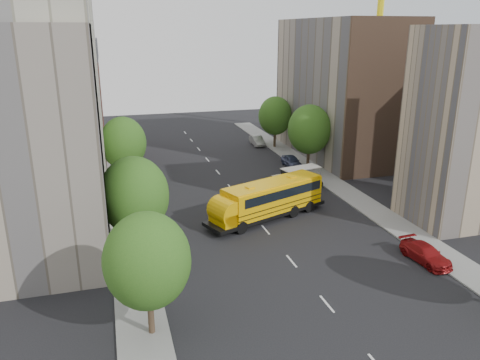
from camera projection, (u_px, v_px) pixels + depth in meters
name	position (u px, v px, depth m)	size (l,w,h in m)	color
ground	(258.00, 221.00, 42.49)	(120.00, 120.00, 0.00)	black
sidewalk_left	(126.00, 214.00, 44.03)	(3.00, 80.00, 0.12)	slate
sidewalk_right	(346.00, 192.00, 50.06)	(3.00, 80.00, 0.12)	slate
lane_markings	(230.00, 187.00, 51.64)	(0.15, 64.00, 0.01)	silver
building_left_cream	(39.00, 110.00, 40.20)	(10.00, 26.00, 20.00)	beige
building_left_redbrick	(63.00, 110.00, 61.40)	(10.00, 15.00, 13.00)	maroon
building_left_near	(24.00, 158.00, 31.05)	(10.00, 7.00, 17.00)	tan
building_right_near	(473.00, 128.00, 40.48)	(10.00, 7.00, 17.00)	tan
building_right_far	(340.00, 89.00, 62.74)	(10.00, 22.00, 18.00)	tan
building_right_sidewall	(386.00, 100.00, 52.68)	(10.10, 0.30, 18.00)	brown
street_tree_0	(147.00, 261.00, 25.37)	(4.80, 4.80, 7.41)	#38281C
street_tree_1	(134.00, 196.00, 34.43)	(5.12, 5.12, 7.90)	#38281C
street_tree_2	(123.00, 143.00, 50.94)	(4.99, 4.99, 7.71)	#38281C
street_tree_4	(309.00, 129.00, 56.62)	(5.25, 5.25, 8.10)	#38281C
street_tree_5	(275.00, 116.00, 67.72)	(4.86, 4.86, 7.51)	#38281C
school_bus	(266.00, 199.00, 42.49)	(12.56, 7.17, 3.51)	black
safari_truck	(297.00, 178.00, 51.01)	(5.63, 3.04, 2.29)	black
parked_car_0	(162.00, 265.00, 33.03)	(1.80, 4.48, 1.53)	silver
parked_car_1	(146.00, 199.00, 46.23)	(1.35, 3.86, 1.27)	silver
parked_car_3	(426.00, 254.00, 34.92)	(1.82, 4.47, 1.30)	maroon
parked_car_4	(292.00, 161.00, 59.24)	(1.68, 4.18, 1.42)	#353E5E
parked_car_5	(257.00, 140.00, 70.35)	(1.48, 4.25, 1.40)	gray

